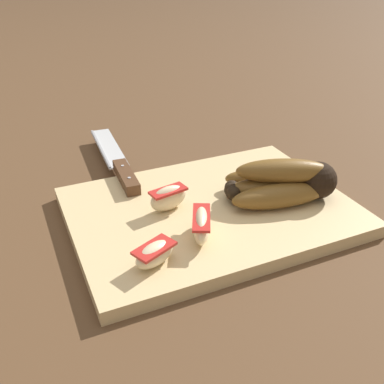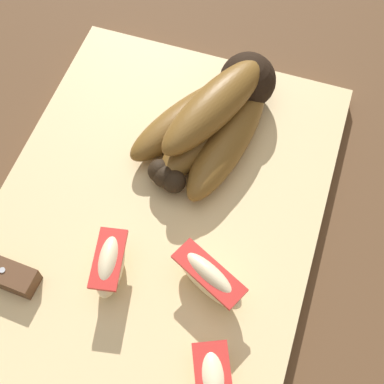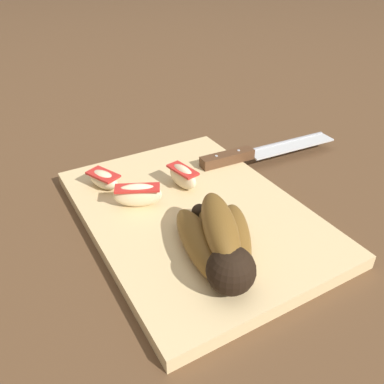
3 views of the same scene
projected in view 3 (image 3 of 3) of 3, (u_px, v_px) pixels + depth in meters
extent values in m
plane|color=brown|center=(198.00, 218.00, 0.60)|extent=(6.00, 6.00, 0.00)
cube|color=#DBBC84|center=(194.00, 215.00, 0.59)|extent=(0.40, 0.29, 0.02)
sphere|color=black|center=(231.00, 270.00, 0.43)|extent=(0.06, 0.06, 0.06)
ellipsoid|color=brown|center=(235.00, 240.00, 0.50)|extent=(0.15, 0.11, 0.04)
sphere|color=black|center=(212.00, 210.00, 0.55)|extent=(0.02, 0.02, 0.02)
ellipsoid|color=brown|center=(218.00, 242.00, 0.49)|extent=(0.15, 0.09, 0.04)
sphere|color=black|center=(207.00, 210.00, 0.55)|extent=(0.02, 0.02, 0.02)
ellipsoid|color=brown|center=(200.00, 244.00, 0.49)|extent=(0.15, 0.06, 0.04)
sphere|color=black|center=(199.00, 212.00, 0.55)|extent=(0.02, 0.02, 0.02)
ellipsoid|color=brown|center=(220.00, 227.00, 0.47)|extent=(0.14, 0.09, 0.04)
cylinder|color=white|center=(215.00, 223.00, 0.49)|extent=(0.02, 0.02, 0.00)
cube|color=silver|center=(291.00, 146.00, 0.75)|extent=(0.05, 0.18, 0.00)
cube|color=#99999E|center=(286.00, 141.00, 0.76)|extent=(0.01, 0.18, 0.00)
cube|color=#51331E|center=(227.00, 158.00, 0.69)|extent=(0.03, 0.10, 0.02)
cylinder|color=#B2B2B7|center=(216.00, 156.00, 0.68)|extent=(0.01, 0.01, 0.00)
cylinder|color=#B2B2B7|center=(239.00, 150.00, 0.70)|extent=(0.01, 0.01, 0.00)
ellipsoid|color=beige|center=(104.00, 180.00, 0.62)|extent=(0.06, 0.05, 0.03)
cube|color=red|center=(103.00, 175.00, 0.62)|extent=(0.06, 0.05, 0.00)
ellipsoid|color=beige|center=(183.00, 177.00, 0.62)|extent=(0.06, 0.03, 0.04)
cube|color=red|center=(183.00, 170.00, 0.62)|extent=(0.06, 0.03, 0.00)
ellipsoid|color=beige|center=(138.00, 195.00, 0.58)|extent=(0.05, 0.07, 0.04)
cube|color=red|center=(137.00, 188.00, 0.57)|extent=(0.05, 0.07, 0.00)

